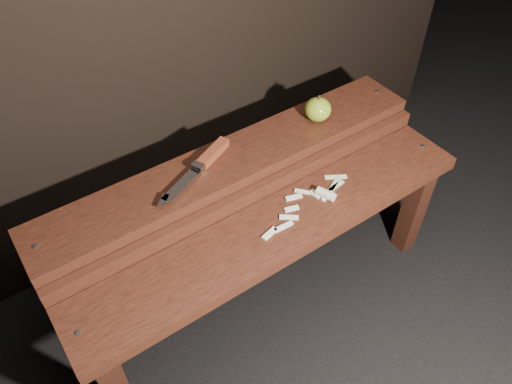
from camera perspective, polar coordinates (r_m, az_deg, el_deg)
ground at (r=1.70m, az=1.18°, el=-11.89°), size 60.00×60.00×0.00m
bench_front_tier at (r=1.38m, az=2.89°, el=-5.74°), size 1.20×0.20×0.42m
bench_rear_tier at (r=1.46m, az=-2.37°, el=1.43°), size 1.20×0.21×0.50m
apple at (r=1.53m, az=7.08°, el=9.36°), size 0.08×0.08×0.08m
knife at (r=1.38m, az=-5.82°, el=3.56°), size 0.28×0.14×0.03m
apple_scraps at (r=1.40m, az=6.81°, el=-0.73°), size 0.34×0.11×0.03m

